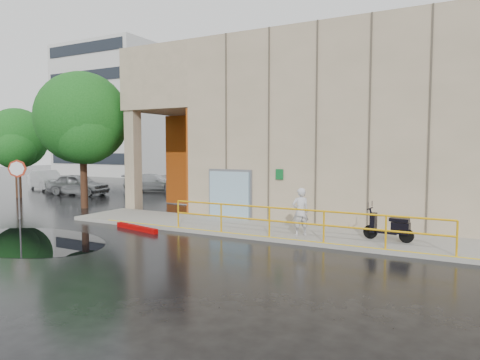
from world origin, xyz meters
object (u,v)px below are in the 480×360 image
at_px(tree_far, 16,141).
at_px(person, 300,212).
at_px(car_c, 154,183).
at_px(red_curb, 137,228).
at_px(scooter, 389,219).
at_px(car_b, 46,180).
at_px(stop_sign, 18,176).
at_px(tree_near, 83,122).
at_px(car_a, 78,184).

bearing_deg(tree_far, person, -9.60).
distance_m(car_c, tree_far, 9.30).
bearing_deg(person, red_curb, -27.49).
height_order(person, scooter, person).
xyz_separation_m(red_curb, car_b, (-16.94, 9.16, 0.64)).
xyz_separation_m(scooter, car_c, (-18.04, 10.24, -0.23)).
bearing_deg(car_c, stop_sign, 170.37).
relative_size(red_curb, tree_near, 0.34).
distance_m(scooter, red_curb, 9.22).
height_order(person, stop_sign, stop_sign).
distance_m(person, car_a, 19.17).
height_order(stop_sign, car_a, stop_sign).
xyz_separation_m(red_curb, car_a, (-11.92, 7.73, 0.63)).
bearing_deg(tree_far, car_b, 124.48).
bearing_deg(car_a, car_b, 64.79).
height_order(red_curb, car_a, car_a).
bearing_deg(car_b, stop_sign, -111.28).
xyz_separation_m(red_curb, tree_far, (-13.90, 4.73, 3.53)).
xyz_separation_m(scooter, car_b, (-25.94, 7.32, -0.13)).
xyz_separation_m(stop_sign, car_c, (-2.66, 12.54, -1.29)).
bearing_deg(car_b, tree_far, -124.47).
relative_size(person, stop_sign, 0.62).
distance_m(person, car_c, 18.61).
bearing_deg(person, tree_far, -49.34).
bearing_deg(tree_far, stop_sign, -34.62).
relative_size(red_curb, car_c, 0.55).
height_order(car_b, tree_far, tree_far).
height_order(stop_sign, tree_near, tree_near).
height_order(car_a, car_c, car_a).
bearing_deg(car_a, red_curb, -132.23).
distance_m(stop_sign, car_c, 12.88).
relative_size(car_b, tree_far, 0.78).
xyz_separation_m(scooter, tree_near, (-15.42, 1.48, 3.66)).
relative_size(red_curb, tree_far, 0.42).
bearing_deg(car_c, tree_near, 175.05).
distance_m(person, tree_far, 20.51).
bearing_deg(scooter, tree_far, 179.51).
distance_m(car_b, tree_far, 6.10).
distance_m(scooter, car_a, 21.73).
distance_m(car_c, tree_near, 9.94).
bearing_deg(tree_far, red_curb, -18.80).
height_order(car_a, tree_near, tree_near).
xyz_separation_m(car_c, tree_near, (2.62, -8.76, 3.89)).
bearing_deg(car_c, person, -146.86).
bearing_deg(red_curb, tree_near, 152.66).
bearing_deg(car_c, red_curb, -164.81).
bearing_deg(tree_near, car_c, 106.65).
distance_m(scooter, tree_near, 15.92).
bearing_deg(tree_near, car_a, 141.29).
relative_size(stop_sign, car_a, 0.63).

